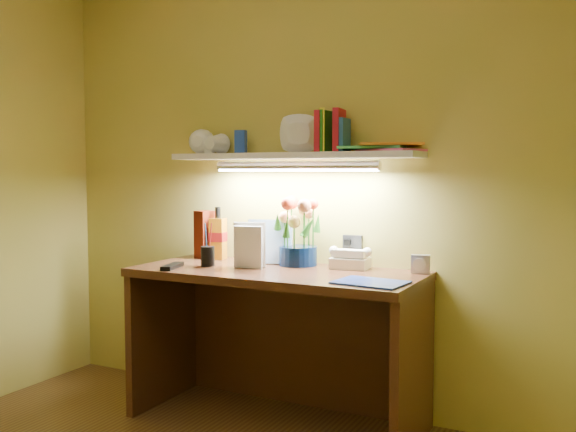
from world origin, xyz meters
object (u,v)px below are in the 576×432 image
at_px(flower_bouquet, 298,232).
at_px(desk_clock, 421,264).
at_px(desk, 276,347).
at_px(whisky_bottle, 218,233).
at_px(telephone, 350,258).

relative_size(flower_bouquet, desk_clock, 3.90).
xyz_separation_m(desk, whisky_bottle, (-0.46, 0.19, 0.52)).
distance_m(telephone, desk_clock, 0.35).
distance_m(desk, flower_bouquet, 0.57).
distance_m(desk_clock, whisky_bottle, 1.11).
height_order(flower_bouquet, whisky_bottle, flower_bouquet).
xyz_separation_m(telephone, whisky_bottle, (-0.76, -0.01, 0.09)).
bearing_deg(telephone, desk_clock, -2.90).
xyz_separation_m(desk, telephone, (0.30, 0.20, 0.43)).
distance_m(telephone, whisky_bottle, 0.77).
relative_size(telephone, desk_clock, 2.06).
height_order(desk, flower_bouquet, flower_bouquet).
bearing_deg(desk_clock, whisky_bottle, 169.13).
relative_size(desk, whisky_bottle, 4.96).
xyz_separation_m(desk, flower_bouquet, (0.03, 0.18, 0.54)).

